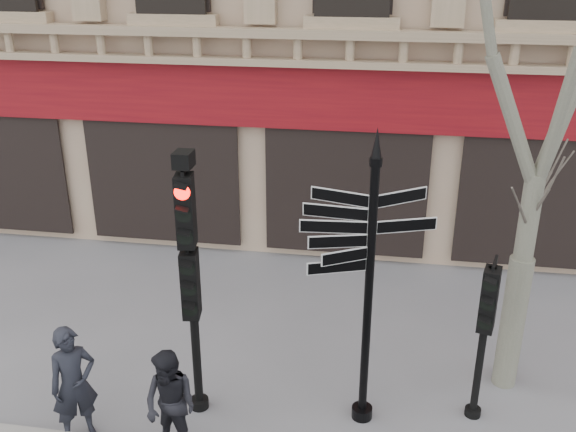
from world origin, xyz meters
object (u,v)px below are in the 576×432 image
(traffic_signal_main, at_px, (190,256))
(traffic_signal_secondary, at_px, (486,315))
(pedestrian_a, at_px, (74,384))
(fingerpost, at_px, (372,235))
(pedestrian_b, at_px, (170,405))

(traffic_signal_main, xyz_separation_m, traffic_signal_secondary, (4.02, 0.47, -0.82))
(pedestrian_a, bearing_deg, fingerpost, -28.21)
(fingerpost, relative_size, traffic_signal_secondary, 1.79)
(traffic_signal_main, distance_m, pedestrian_a, 2.37)
(fingerpost, height_order, pedestrian_b, fingerpost)
(traffic_signal_secondary, bearing_deg, pedestrian_b, -146.28)
(pedestrian_b, bearing_deg, pedestrian_a, -165.51)
(pedestrian_b, bearing_deg, traffic_signal_main, 104.63)
(pedestrian_a, distance_m, pedestrian_b, 1.41)
(traffic_signal_main, relative_size, pedestrian_b, 2.50)
(traffic_signal_secondary, relative_size, pedestrian_a, 1.40)
(fingerpost, height_order, traffic_signal_main, fingerpost)
(traffic_signal_secondary, bearing_deg, traffic_signal_main, -158.90)
(fingerpost, bearing_deg, traffic_signal_secondary, 1.09)
(traffic_signal_main, height_order, traffic_signal_secondary, traffic_signal_main)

